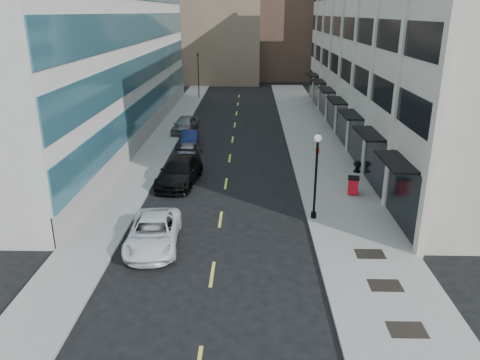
{
  "coord_description": "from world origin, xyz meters",
  "views": [
    {
      "loc": [
        1.72,
        -16.63,
        11.31
      ],
      "look_at": [
        1.1,
        9.16,
        2.02
      ],
      "focal_mm": 35.0,
      "sensor_mm": 36.0,
      "label": 1
    }
  ],
  "objects_px": {
    "sign_post": "(317,158)",
    "urn_planter": "(358,165)",
    "car_white_van": "(153,233)",
    "lamppost": "(316,169)",
    "car_blue_sedan": "(190,139)",
    "car_black_pickup": "(180,172)",
    "car_grey_sedan": "(185,125)",
    "trash_bin": "(353,185)",
    "traffic_signal": "(198,56)",
    "car_silver_sedan": "(188,152)"
  },
  "relations": [
    {
      "from": "sign_post",
      "to": "urn_planter",
      "type": "height_order",
      "value": "sign_post"
    },
    {
      "from": "car_black_pickup",
      "to": "trash_bin",
      "type": "relative_size",
      "value": 5.08
    },
    {
      "from": "trash_bin",
      "to": "sign_post",
      "type": "bearing_deg",
      "value": 133.25
    },
    {
      "from": "traffic_signal",
      "to": "car_silver_sedan",
      "type": "bearing_deg",
      "value": -85.72
    },
    {
      "from": "car_black_pickup",
      "to": "car_grey_sedan",
      "type": "relative_size",
      "value": 1.22
    },
    {
      "from": "car_blue_sedan",
      "to": "trash_bin",
      "type": "height_order",
      "value": "car_blue_sedan"
    },
    {
      "from": "sign_post",
      "to": "urn_planter",
      "type": "xyz_separation_m",
      "value": [
        3.2,
        1.37,
        -1.0
      ]
    },
    {
      "from": "sign_post",
      "to": "car_silver_sedan",
      "type": "bearing_deg",
      "value": 153.54
    },
    {
      "from": "traffic_signal",
      "to": "car_blue_sedan",
      "type": "distance_m",
      "value": 24.9
    },
    {
      "from": "car_grey_sedan",
      "to": "trash_bin",
      "type": "height_order",
      "value": "car_grey_sedan"
    },
    {
      "from": "urn_planter",
      "to": "trash_bin",
      "type": "bearing_deg",
      "value": -105.54
    },
    {
      "from": "lamppost",
      "to": "sign_post",
      "type": "bearing_deg",
      "value": 81.43
    },
    {
      "from": "car_white_van",
      "to": "sign_post",
      "type": "distance_m",
      "value": 14.07
    },
    {
      "from": "car_blue_sedan",
      "to": "urn_planter",
      "type": "relative_size",
      "value": 4.79
    },
    {
      "from": "traffic_signal",
      "to": "car_blue_sedan",
      "type": "xyz_separation_m",
      "value": [
        1.77,
        -24.32,
        -5.05
      ]
    },
    {
      "from": "traffic_signal",
      "to": "urn_planter",
      "type": "height_order",
      "value": "traffic_signal"
    },
    {
      "from": "car_black_pickup",
      "to": "lamppost",
      "type": "bearing_deg",
      "value": -28.46
    },
    {
      "from": "urn_planter",
      "to": "sign_post",
      "type": "bearing_deg",
      "value": -156.81
    },
    {
      "from": "lamppost",
      "to": "sign_post",
      "type": "xyz_separation_m",
      "value": [
        1.04,
        6.88,
        -1.45
      ]
    },
    {
      "from": "car_blue_sedan",
      "to": "lamppost",
      "type": "distance_m",
      "value": 18.25
    },
    {
      "from": "car_silver_sedan",
      "to": "car_black_pickup",
      "type": "bearing_deg",
      "value": -89.37
    },
    {
      "from": "trash_bin",
      "to": "car_silver_sedan",
      "type": "bearing_deg",
      "value": 158.27
    },
    {
      "from": "car_silver_sedan",
      "to": "car_grey_sedan",
      "type": "bearing_deg",
      "value": 97.93
    },
    {
      "from": "trash_bin",
      "to": "car_white_van",
      "type": "bearing_deg",
      "value": -137.45
    },
    {
      "from": "car_white_van",
      "to": "car_black_pickup",
      "type": "bearing_deg",
      "value": 86.13
    },
    {
      "from": "sign_post",
      "to": "lamppost",
      "type": "bearing_deg",
      "value": -100.8
    },
    {
      "from": "urn_planter",
      "to": "car_grey_sedan",
      "type": "bearing_deg",
      "value": 139.77
    },
    {
      "from": "car_white_van",
      "to": "car_blue_sedan",
      "type": "distance_m",
      "value": 19.01
    },
    {
      "from": "lamppost",
      "to": "urn_planter",
      "type": "distance_m",
      "value": 9.59
    },
    {
      "from": "traffic_signal",
      "to": "lamppost",
      "type": "height_order",
      "value": "traffic_signal"
    },
    {
      "from": "car_black_pickup",
      "to": "trash_bin",
      "type": "distance_m",
      "value": 11.76
    },
    {
      "from": "car_black_pickup",
      "to": "urn_planter",
      "type": "xyz_separation_m",
      "value": [
        12.8,
        2.29,
        -0.2
      ]
    },
    {
      "from": "car_black_pickup",
      "to": "urn_planter",
      "type": "height_order",
      "value": "car_black_pickup"
    },
    {
      "from": "car_white_van",
      "to": "lamppost",
      "type": "distance_m",
      "value": 9.5
    },
    {
      "from": "trash_bin",
      "to": "lamppost",
      "type": "height_order",
      "value": "lamppost"
    },
    {
      "from": "car_grey_sedan",
      "to": "car_black_pickup",
      "type": "bearing_deg",
      "value": -76.78
    },
    {
      "from": "trash_bin",
      "to": "lamppost",
      "type": "relative_size",
      "value": 0.23
    },
    {
      "from": "trash_bin",
      "to": "urn_planter",
      "type": "distance_m",
      "value": 4.63
    },
    {
      "from": "car_blue_sedan",
      "to": "car_white_van",
      "type": "bearing_deg",
      "value": -92.2
    },
    {
      "from": "traffic_signal",
      "to": "urn_planter",
      "type": "xyz_separation_m",
      "value": [
        15.1,
        -31.71,
        -5.06
      ]
    },
    {
      "from": "car_black_pickup",
      "to": "trash_bin",
      "type": "xyz_separation_m",
      "value": [
        11.56,
        -2.16,
        -0.08
      ]
    },
    {
      "from": "car_grey_sedan",
      "to": "sign_post",
      "type": "xyz_separation_m",
      "value": [
        11.2,
        -13.55,
        0.84
      ]
    },
    {
      "from": "car_white_van",
      "to": "car_silver_sedan",
      "type": "distance_m",
      "value": 14.63
    },
    {
      "from": "car_grey_sedan",
      "to": "urn_planter",
      "type": "xyz_separation_m",
      "value": [
        14.4,
        -12.18,
        -0.16
      ]
    },
    {
      "from": "car_silver_sedan",
      "to": "sign_post",
      "type": "bearing_deg",
      "value": -25.26
    },
    {
      "from": "car_grey_sedan",
      "to": "urn_planter",
      "type": "height_order",
      "value": "car_grey_sedan"
    },
    {
      "from": "car_blue_sedan",
      "to": "lamppost",
      "type": "bearing_deg",
      "value": -63.62
    },
    {
      "from": "car_blue_sedan",
      "to": "car_grey_sedan",
      "type": "xyz_separation_m",
      "value": [
        -1.07,
        4.79,
        0.16
      ]
    },
    {
      "from": "trash_bin",
      "to": "sign_post",
      "type": "distance_m",
      "value": 3.76
    },
    {
      "from": "urn_planter",
      "to": "car_white_van",
      "type": "bearing_deg",
      "value": -137.79
    }
  ]
}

